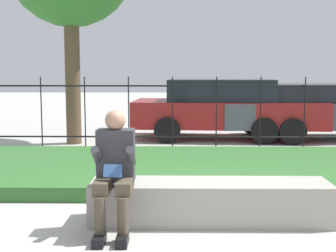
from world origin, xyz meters
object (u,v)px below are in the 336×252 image
at_px(car_parked_right, 316,109).
at_px(stone_bench, 210,204).
at_px(person_seated_reader, 115,167).
at_px(car_parked_center, 226,108).

bearing_deg(car_parked_right, stone_bench, -115.40).
distance_m(person_seated_reader, car_parked_right, 7.75).
bearing_deg(person_seated_reader, car_parked_right, 58.78).
relative_size(person_seated_reader, car_parked_right, 0.27).
bearing_deg(person_seated_reader, stone_bench, 18.40).
distance_m(stone_bench, car_parked_right, 7.01).
height_order(stone_bench, car_parked_center, car_parked_center).
height_order(stone_bench, person_seated_reader, person_seated_reader).
distance_m(person_seated_reader, car_parked_center, 6.91).
xyz_separation_m(stone_bench, person_seated_reader, (-0.99, -0.33, 0.48)).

